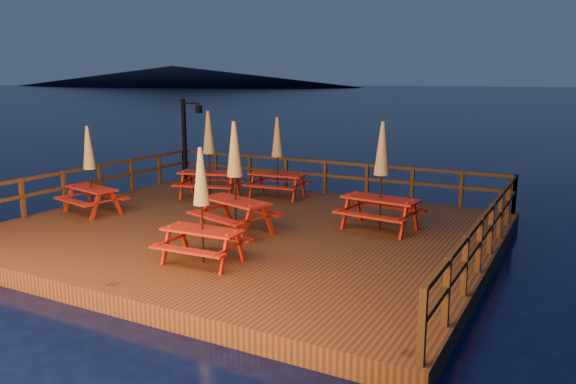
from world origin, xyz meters
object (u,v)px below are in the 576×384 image
at_px(picnic_table_1, 202,204).
at_px(picnic_table_0, 277,156).
at_px(lamp_post, 188,132).
at_px(picnic_table_2, 90,168).

bearing_deg(picnic_table_1, picnic_table_0, 103.06).
bearing_deg(picnic_table_0, lamp_post, 162.48).
xyz_separation_m(lamp_post, picnic_table_1, (6.13, -7.35, -0.54)).
bearing_deg(picnic_table_1, picnic_table_2, 156.43).
xyz_separation_m(lamp_post, picnic_table_2, (0.74, -5.31, -0.52)).
height_order(lamp_post, picnic_table_1, lamp_post).
relative_size(lamp_post, picnic_table_2, 1.22).
relative_size(picnic_table_0, picnic_table_1, 1.06).
bearing_deg(picnic_table_1, lamp_post, 126.98).
distance_m(lamp_post, picnic_table_2, 5.39).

